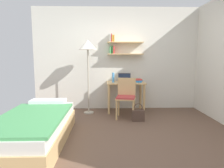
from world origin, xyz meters
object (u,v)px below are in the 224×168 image
at_px(standing_lamp, 88,49).
at_px(handbag, 138,115).
at_px(water_bottle, 113,78).
at_px(book_stack, 139,80).
at_px(desk, 126,88).
at_px(desk_chair, 126,96).
at_px(laptop, 125,80).
at_px(bed, 35,129).

bearing_deg(standing_lamp, handbag, -30.21).
relative_size(water_bottle, book_stack, 1.01).
distance_m(desk, water_bottle, 0.41).
xyz_separation_m(desk, book_stack, (0.31, -0.02, 0.18)).
bearing_deg(handbag, water_bottle, 124.76).
bearing_deg(desk_chair, book_stack, 54.29).
bearing_deg(desk, desk_chair, -94.46).
relative_size(laptop, water_bottle, 1.33).
distance_m(desk_chair, laptop, 0.66).
relative_size(standing_lamp, laptop, 5.42).
height_order(desk, book_stack, book_stack).
bearing_deg(book_stack, bed, -136.16).
bearing_deg(standing_lamp, water_bottle, 8.15).
distance_m(bed, desk_chair, 2.08).
distance_m(desk_chair, standing_lamp, 1.41).
bearing_deg(book_stack, laptop, 164.73).
bearing_deg(water_bottle, standing_lamp, -171.85).
distance_m(standing_lamp, handbag, 1.91).
bearing_deg(laptop, desk_chair, -91.62).
bearing_deg(handbag, desk, 103.79).
bearing_deg(handbag, desk_chair, 130.73).
xyz_separation_m(bed, book_stack, (1.92, 1.84, 0.54)).
xyz_separation_m(desk_chair, handbag, (0.23, -0.27, -0.36)).
relative_size(bed, handbag, 5.25).
bearing_deg(water_bottle, desk_chair, -59.29).
bearing_deg(book_stack, standing_lamp, -174.21).
bearing_deg(desk, water_bottle, -168.61).
height_order(bed, desk, desk).
height_order(laptop, water_bottle, water_bottle).
relative_size(desk_chair, laptop, 2.74).
bearing_deg(desk_chair, water_bottle, 120.71).
relative_size(standing_lamp, water_bottle, 7.22).
xyz_separation_m(book_stack, handbag, (-0.12, -0.77, -0.65)).
bearing_deg(laptop, bed, -129.23).
relative_size(desk, laptop, 2.90).
xyz_separation_m(desk_chair, book_stack, (0.35, 0.49, 0.28)).
xyz_separation_m(desk, desk_chair, (-0.04, -0.52, -0.10)).
xyz_separation_m(water_bottle, book_stack, (0.63, 0.04, -0.08)).
bearing_deg(desk_chair, desk, 85.54).
bearing_deg(book_stack, desk_chair, -125.71).
bearing_deg(bed, standing_lamp, 67.99).
relative_size(desk, water_bottle, 3.87).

